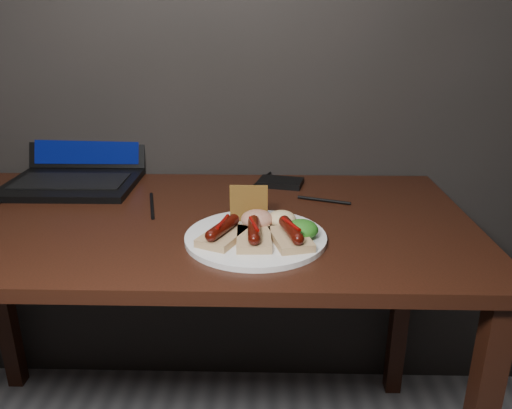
% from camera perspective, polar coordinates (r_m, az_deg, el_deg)
% --- Properties ---
extents(desk, '(1.40, 0.70, 0.75)m').
position_cam_1_polar(desk, '(1.24, -8.83, -5.18)').
color(desk, '#37150D').
rests_on(desk, ground).
extents(laptop, '(0.36, 0.36, 0.25)m').
position_cam_1_polar(laptop, '(1.54, -19.74, 4.41)').
color(laptop, black).
rests_on(laptop, desk).
extents(hard_drive, '(0.14, 0.11, 0.02)m').
position_cam_1_polar(hard_drive, '(1.42, 2.81, 2.53)').
color(hard_drive, black).
rests_on(hard_drive, desk).
extents(desk_cables, '(0.93, 0.38, 0.01)m').
position_cam_1_polar(desk_cables, '(1.34, -8.91, 0.93)').
color(desk_cables, black).
rests_on(desk_cables, desk).
extents(plate, '(0.31, 0.31, 0.01)m').
position_cam_1_polar(plate, '(1.07, -0.04, -3.78)').
color(plate, white).
rests_on(plate, desk).
extents(bread_sausage_left, '(0.11, 0.13, 0.04)m').
position_cam_1_polar(bread_sausage_left, '(1.04, -3.81, -3.21)').
color(bread_sausage_left, '#D7AC7E').
rests_on(bread_sausage_left, plate).
extents(bread_sausage_center, '(0.07, 0.12, 0.04)m').
position_cam_1_polar(bread_sausage_center, '(1.02, -0.24, -3.48)').
color(bread_sausage_center, '#D7AC7E').
rests_on(bread_sausage_center, plate).
extents(bread_sausage_right, '(0.10, 0.13, 0.04)m').
position_cam_1_polar(bread_sausage_right, '(1.02, 4.00, -3.49)').
color(bread_sausage_right, '#D7AC7E').
rests_on(bread_sausage_right, plate).
extents(crispbread, '(0.09, 0.01, 0.08)m').
position_cam_1_polar(crispbread, '(1.12, -0.83, 0.13)').
color(crispbread, olive).
rests_on(crispbread, plate).
extents(salad_greens, '(0.07, 0.07, 0.04)m').
position_cam_1_polar(salad_greens, '(1.05, 5.24, -2.84)').
color(salad_greens, '#195C12').
rests_on(salad_greens, plate).
extents(salsa_mound, '(0.07, 0.07, 0.04)m').
position_cam_1_polar(salsa_mound, '(1.09, 0.13, -1.71)').
color(salsa_mound, maroon).
rests_on(salsa_mound, plate).
extents(coleslaw_mound, '(0.06, 0.06, 0.04)m').
position_cam_1_polar(coleslaw_mound, '(1.10, 2.95, -1.66)').
color(coleslaw_mound, beige).
rests_on(coleslaw_mound, plate).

